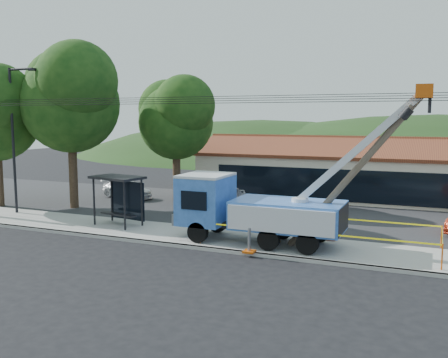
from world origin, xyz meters
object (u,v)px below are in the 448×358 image
utility_truck (254,208)px  bus_shelter (120,189)px  leaning_pole (360,165)px  car_white (127,199)px  car_silver (223,215)px

utility_truck → bus_shelter: (-8.10, 0.76, 0.34)m
leaning_pole → car_white: leaning_pole is taller
utility_truck → car_silver: bearing=124.7°
leaning_pole → bus_shelter: 13.03m
utility_truck → car_white: size_ratio=2.55×
bus_shelter → car_white: 9.78m
leaning_pole → car_silver: size_ratio=1.45×
leaning_pole → bus_shelter: bearing=177.4°
leaning_pole → car_silver: leaning_pole is taller
car_white → utility_truck: bearing=-105.8°
utility_truck → car_white: bearing=146.1°
leaning_pole → car_white: size_ratio=1.61×
utility_truck → car_silver: utility_truck is taller
car_white → bus_shelter: bearing=-129.9°
utility_truck → bus_shelter: utility_truck is taller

